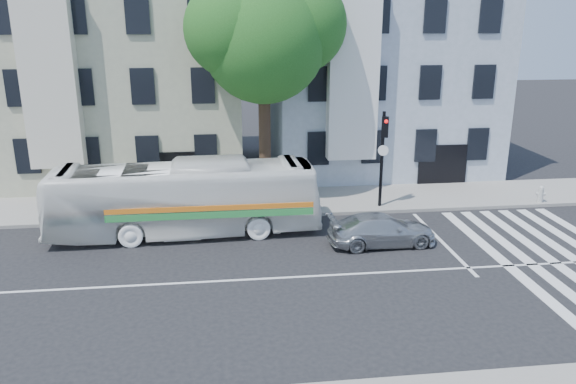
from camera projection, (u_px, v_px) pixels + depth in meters
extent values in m
plane|color=black|center=(286.00, 278.00, 19.09)|extent=(120.00, 120.00, 0.00)
cube|color=gray|center=(266.00, 203.00, 26.65)|extent=(80.00, 4.00, 0.15)
cube|color=#9F9F86|center=(128.00, 74.00, 30.89)|extent=(12.00, 10.00, 11.00)
cube|color=#96A3B2|center=(376.00, 72.00, 32.49)|extent=(12.00, 10.00, 11.00)
cylinder|color=#2D2116|center=(265.00, 148.00, 26.38)|extent=(0.56, 0.56, 5.20)
sphere|color=#1A3E14|center=(264.00, 41.00, 24.93)|extent=(5.60, 5.60, 5.60)
sphere|color=#1A3E14|center=(298.00, 24.00, 25.29)|extent=(4.40, 4.40, 4.40)
sphere|color=#1A3E14|center=(232.00, 29.00, 24.34)|extent=(4.20, 4.20, 4.20)
sphere|color=#1A3E14|center=(268.00, 1.00, 25.60)|extent=(3.80, 3.80, 3.80)
sphere|color=#1A3E14|center=(250.00, 63.00, 25.73)|extent=(3.40, 3.40, 3.40)
imported|color=white|center=(185.00, 198.00, 22.59)|extent=(2.94, 10.90, 3.01)
imported|color=#B9BCC1|center=(382.00, 230.00, 21.74)|extent=(1.88, 4.26, 1.22)
cylinder|color=black|center=(382.00, 161.00, 25.35)|extent=(0.15, 0.15, 4.53)
cube|color=black|center=(385.00, 127.00, 24.63)|extent=(0.37, 0.33, 0.92)
sphere|color=red|center=(386.00, 121.00, 24.43)|extent=(0.17, 0.17, 0.17)
cylinder|color=white|center=(383.00, 150.00, 25.05)|extent=(0.46, 0.19, 0.47)
cylinder|color=#B7B7B2|center=(540.00, 195.00, 26.38)|extent=(0.26, 0.26, 0.65)
sphere|color=#B7B7B2|center=(541.00, 188.00, 26.28)|extent=(0.24, 0.24, 0.24)
cylinder|color=#B7B7B2|center=(541.00, 194.00, 26.36)|extent=(0.46, 0.29, 0.15)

